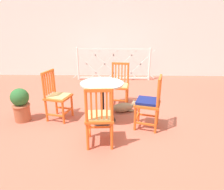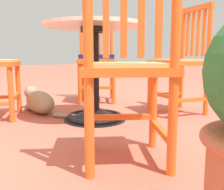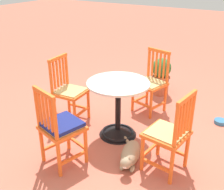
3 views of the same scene
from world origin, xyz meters
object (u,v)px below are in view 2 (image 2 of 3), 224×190
at_px(cafe_table, 95,83).
at_px(tabby_cat, 39,101).
at_px(orange_chair_facing_out, 127,70).
at_px(orange_chair_at_corner, 97,60).
at_px(orange_chair_by_planter, 181,63).

xyz_separation_m(cafe_table, tabby_cat, (0.42, 0.40, -0.19)).
distance_m(cafe_table, orange_chair_facing_out, 0.85).
distance_m(cafe_table, orange_chair_at_corner, 0.85).
height_order(cafe_table, tabby_cat, cafe_table).
height_order(orange_chair_by_planter, tabby_cat, orange_chair_by_planter).
distance_m(cafe_table, orange_chair_by_planter, 0.78).
relative_size(orange_chair_facing_out, orange_chair_by_planter, 1.00).
relative_size(cafe_table, orange_chair_facing_out, 0.83).
height_order(orange_chair_facing_out, orange_chair_at_corner, same).
bearing_deg(orange_chair_facing_out, orange_chair_at_corner, -10.53).
xyz_separation_m(cafe_table, orange_chair_by_planter, (0.02, -0.77, 0.15)).
xyz_separation_m(orange_chair_by_planter, orange_chair_at_corner, (0.78, 0.53, 0.01)).
distance_m(orange_chair_by_planter, orange_chair_at_corner, 0.95).
bearing_deg(cafe_table, orange_chair_by_planter, -88.82).
xyz_separation_m(orange_chair_at_corner, tabby_cat, (-0.38, 0.63, -0.35)).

